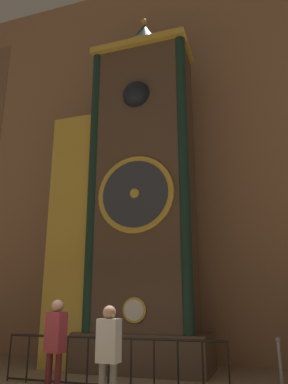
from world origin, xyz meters
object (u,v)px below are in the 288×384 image
object	(u,v)px
clock_tower	(129,197)
visitor_far	(109,349)
stanchion_post	(282,381)
visitor_near	(55,339)

from	to	relation	value
clock_tower	visitor_far	size ratio (longest dim) A/B	6.56
stanchion_post	visitor_far	bearing A→B (deg)	-144.36
visitor_near	stanchion_post	distance (m)	3.98
visitor_near	stanchion_post	bearing A→B (deg)	33.36
visitor_near	visitor_far	distance (m)	1.30
clock_tower	visitor_near	xyz separation A→B (m)	(-0.08, -3.38, -3.46)
clock_tower	visitor_near	size ratio (longest dim) A/B	6.20
visitor_far	stanchion_post	bearing A→B (deg)	41.12
visitor_far	stanchion_post	distance (m)	3.12
clock_tower	visitor_near	distance (m)	4.84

